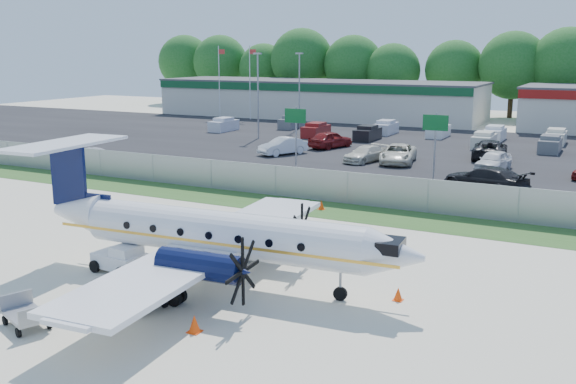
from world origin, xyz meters
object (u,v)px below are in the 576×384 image
at_px(baggage_cart_near, 26,314).
at_px(baggage_cart_far, 141,295).
at_px(aircraft, 215,233).
at_px(pushback_tug, 121,259).

relative_size(baggage_cart_near, baggage_cart_far, 0.98).
bearing_deg(aircraft, baggage_cart_far, -104.60).
bearing_deg(baggage_cart_far, baggage_cart_near, -126.63).
relative_size(aircraft, baggage_cart_near, 8.07).
relative_size(pushback_tug, baggage_cart_far, 1.06).
xyz_separation_m(aircraft, baggage_cart_near, (-3.25, -6.68, -1.60)).
bearing_deg(aircraft, pushback_tug, -168.87).
xyz_separation_m(aircraft, baggage_cart_far, (-0.92, -3.55, -1.58)).
xyz_separation_m(pushback_tug, baggage_cart_near, (0.97, -5.85, -0.11)).
bearing_deg(baggage_cart_far, pushback_tug, 140.59).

